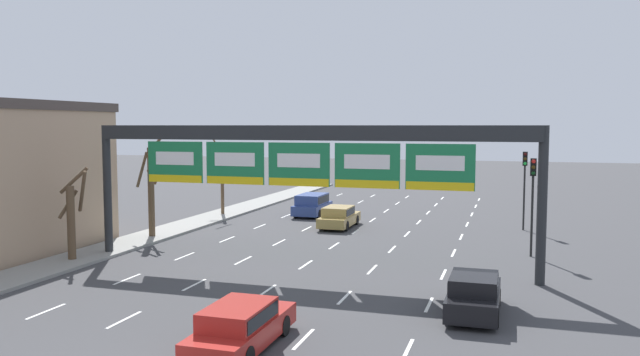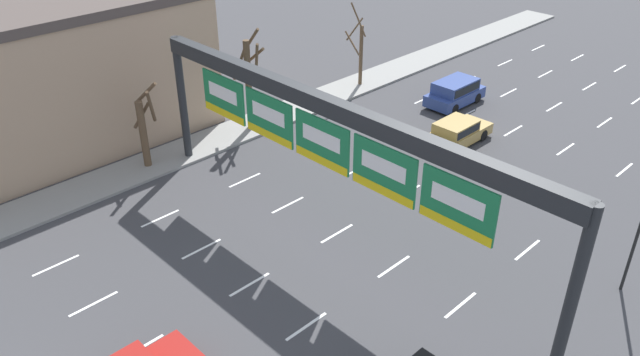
% 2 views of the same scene
% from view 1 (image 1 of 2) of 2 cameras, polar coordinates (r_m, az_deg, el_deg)
% --- Properties ---
extents(lane_dashes, '(13.32, 67.00, 0.01)m').
position_cam_1_polar(lane_dashes, '(28.21, -2.96, -9.00)').
color(lane_dashes, white).
rests_on(lane_dashes, ground_plane).
extents(sign_gantry, '(21.82, 0.70, 6.75)m').
position_cam_1_polar(sign_gantry, '(29.12, -1.78, 2.60)').
color(sign_gantry, '#232628').
rests_on(sign_gantry, ground_plane).
extents(car_black, '(1.80, 4.28, 1.48)m').
position_cam_1_polar(car_black, '(23.21, 13.89, -10.20)').
color(car_black, black).
rests_on(car_black, ground_plane).
extents(car_gold, '(1.88, 4.46, 1.41)m').
position_cam_1_polar(car_gold, '(41.28, 1.74, -3.51)').
color(car_gold, '#A88947').
rests_on(car_gold, ground_plane).
extents(suv_blue, '(1.98, 4.20, 1.63)m').
position_cam_1_polar(suv_blue, '(46.56, -0.72, -2.36)').
color(suv_blue, navy).
rests_on(suv_blue, ground_plane).
extents(car_red, '(1.80, 4.83, 1.42)m').
position_cam_1_polar(car_red, '(19.40, -7.27, -13.19)').
color(car_red, maroon).
rests_on(car_red, ground_plane).
extents(traffic_light_near_gantry, '(0.30, 0.35, 5.07)m').
position_cam_1_polar(traffic_light_near_gantry, '(33.66, 18.88, -0.79)').
color(traffic_light_near_gantry, black).
rests_on(traffic_light_near_gantry, ground_plane).
extents(traffic_light_mid_block, '(0.30, 0.35, 5.07)m').
position_cam_1_polar(traffic_light_mid_block, '(42.04, 18.21, 0.29)').
color(traffic_light_mid_block, black).
rests_on(traffic_light_mid_block, ground_plane).
extents(tree_bare_closest, '(1.54, 1.52, 5.96)m').
position_cam_1_polar(tree_bare_closest, '(38.48, -15.15, -0.63)').
color(tree_bare_closest, brown).
rests_on(tree_bare_closest, sidewalk_left).
extents(tree_bare_second, '(1.66, 1.74, 5.67)m').
position_cam_1_polar(tree_bare_second, '(46.87, -9.02, -0.29)').
color(tree_bare_second, brown).
rests_on(tree_bare_second, sidewalk_left).
extents(tree_bare_third, '(1.90, 1.18, 4.55)m').
position_cam_1_polar(tree_bare_third, '(33.18, -21.71, -3.16)').
color(tree_bare_third, brown).
rests_on(tree_bare_third, sidewalk_left).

